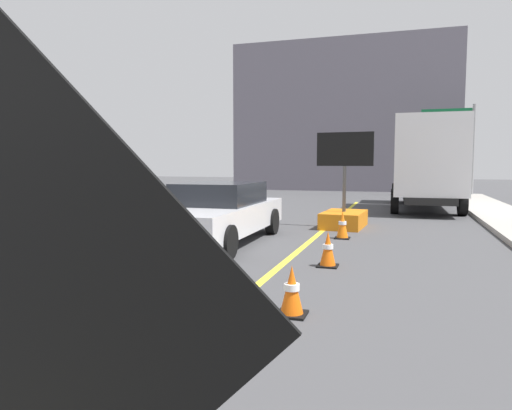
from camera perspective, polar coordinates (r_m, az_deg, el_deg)
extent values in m
cube|color=yellow|center=(5.18, -7.43, -15.56)|extent=(0.14, 36.00, 0.01)
cube|color=orange|center=(13.66, 10.60, -1.74)|extent=(1.22, 1.87, 0.45)
cylinder|color=#4C4C4C|center=(13.58, 10.66, 1.93)|extent=(0.10, 0.10, 1.30)
cube|color=black|center=(13.57, 10.74, 6.68)|extent=(1.60, 0.19, 0.95)
sphere|color=yellow|center=(13.53, 13.08, 6.64)|extent=(0.09, 0.09, 0.09)
sphere|color=yellow|center=(13.57, 11.82, 6.66)|extent=(0.09, 0.09, 0.09)
sphere|color=yellow|center=(13.63, 10.57, 6.68)|extent=(0.09, 0.09, 0.09)
sphere|color=yellow|center=(13.69, 9.33, 6.69)|extent=(0.09, 0.09, 0.09)
sphere|color=yellow|center=(13.73, 8.64, 7.44)|extent=(0.09, 0.09, 0.09)
sphere|color=yellow|center=(13.72, 8.62, 5.94)|extent=(0.09, 0.09, 0.09)
cube|color=black|center=(20.08, 19.75, 1.21)|extent=(1.78, 7.70, 0.25)
cube|color=silver|center=(22.80, 19.45, 4.35)|extent=(2.41, 2.19, 1.90)
cube|color=silver|center=(18.87, 20.08, 5.56)|extent=(2.45, 5.26, 2.77)
cylinder|color=black|center=(22.66, 16.50, 1.40)|extent=(0.29, 0.90, 0.90)
cylinder|color=black|center=(22.78, 22.23, 1.24)|extent=(0.29, 0.90, 0.90)
cylinder|color=black|center=(17.76, 16.48, 0.43)|extent=(0.29, 0.90, 0.90)
cylinder|color=black|center=(17.91, 23.77, 0.25)|extent=(0.29, 0.90, 0.90)
cube|color=silver|center=(10.83, -4.81, -1.54)|extent=(1.89, 5.02, 0.60)
cube|color=black|center=(11.01, -4.35, 1.44)|extent=(1.64, 2.27, 0.50)
cylinder|color=black|center=(9.02, -3.47, -4.47)|extent=(0.23, 0.66, 0.66)
cylinder|color=black|center=(9.77, -13.23, -3.86)|extent=(0.23, 0.66, 0.66)
cylinder|color=black|center=(12.14, 1.97, -2.00)|extent=(0.23, 0.66, 0.66)
cylinder|color=black|center=(12.71, -5.74, -1.70)|extent=(0.23, 0.66, 0.66)
cylinder|color=gray|center=(28.18, 24.81, 5.99)|extent=(0.18, 0.18, 5.00)
cube|color=#0F6033|center=(28.14, 22.07, 9.46)|extent=(2.60, 0.09, 1.30)
cube|color=white|center=(28.17, 22.07, 9.45)|extent=(1.82, 0.03, 0.18)
cube|color=slate|center=(34.43, 10.87, 10.24)|extent=(14.79, 6.10, 9.94)
cube|color=black|center=(5.83, 4.34, -13.05)|extent=(0.36, 0.36, 0.03)
cone|color=#EA5B0C|center=(5.74, 4.36, -10.16)|extent=(0.28, 0.28, 0.58)
cylinder|color=white|center=(5.73, 4.36, -9.88)|extent=(0.19, 0.19, 0.08)
cube|color=black|center=(8.49, 8.68, -7.29)|extent=(0.36, 0.36, 0.03)
cone|color=#EA5B0C|center=(8.43, 8.71, -5.20)|extent=(0.28, 0.28, 0.60)
cylinder|color=white|center=(8.43, 8.71, -4.99)|extent=(0.19, 0.19, 0.08)
cube|color=black|center=(11.64, 10.42, -3.95)|extent=(0.36, 0.36, 0.03)
cone|color=orange|center=(11.59, 10.44, -2.31)|extent=(0.28, 0.28, 0.64)
cylinder|color=white|center=(11.59, 10.45, -2.15)|extent=(0.19, 0.19, 0.08)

